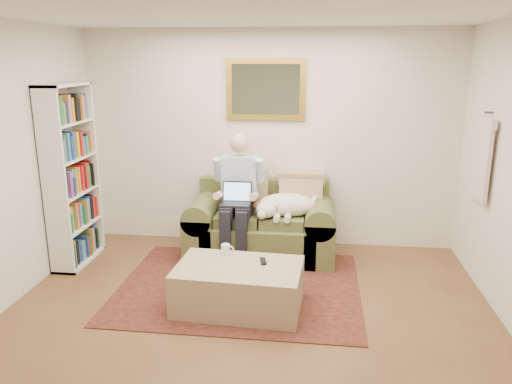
% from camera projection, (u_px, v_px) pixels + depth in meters
% --- Properties ---
extents(room_shell, '(4.51, 5.00, 2.61)m').
position_uv_depth(room_shell, '(243.00, 182.00, 3.97)').
color(room_shell, brown).
rests_on(room_shell, ground).
extents(rug, '(2.43, 1.95, 0.01)m').
position_uv_depth(rug, '(239.00, 286.00, 5.09)').
color(rug, black).
rests_on(rug, room_shell).
extents(sofa, '(1.70, 0.86, 1.02)m').
position_uv_depth(sofa, '(261.00, 231.00, 5.85)').
color(sofa, '#545C31').
rests_on(sofa, room_shell).
extents(seated_man, '(0.56, 0.80, 1.43)m').
position_uv_depth(seated_man, '(237.00, 199.00, 5.62)').
color(seated_man, '#8CA5D8').
rests_on(seated_man, sofa).
extents(laptop, '(0.33, 0.26, 0.24)m').
position_uv_depth(laptop, '(236.00, 198.00, 5.55)').
color(laptop, black).
rests_on(laptop, seated_man).
extents(sleeping_dog, '(0.70, 0.44, 0.26)m').
position_uv_depth(sleeping_dog, '(287.00, 205.00, 5.64)').
color(sleeping_dog, white).
rests_on(sleeping_dog, sofa).
extents(ottoman, '(1.19, 0.80, 0.42)m').
position_uv_depth(ottoman, '(239.00, 287.00, 4.62)').
color(ottoman, tan).
rests_on(ottoman, room_shell).
extents(coffee_mug, '(0.08, 0.08, 0.10)m').
position_uv_depth(coffee_mug, '(225.00, 249.00, 4.83)').
color(coffee_mug, white).
rests_on(coffee_mug, ottoman).
extents(tv_remote, '(0.08, 0.16, 0.02)m').
position_uv_depth(tv_remote, '(263.00, 261.00, 4.65)').
color(tv_remote, black).
rests_on(tv_remote, ottoman).
extents(bookshelf, '(0.28, 0.80, 2.00)m').
position_uv_depth(bookshelf, '(71.00, 176.00, 5.49)').
color(bookshelf, white).
rests_on(bookshelf, room_shell).
extents(wall_mirror, '(0.94, 0.04, 0.72)m').
position_uv_depth(wall_mirror, '(266.00, 89.00, 5.85)').
color(wall_mirror, gold).
rests_on(wall_mirror, room_shell).
extents(hanging_shirt, '(0.06, 0.52, 0.90)m').
position_uv_depth(hanging_shirt, '(482.00, 153.00, 4.90)').
color(hanging_shirt, '#F5CACB').
rests_on(hanging_shirt, room_shell).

